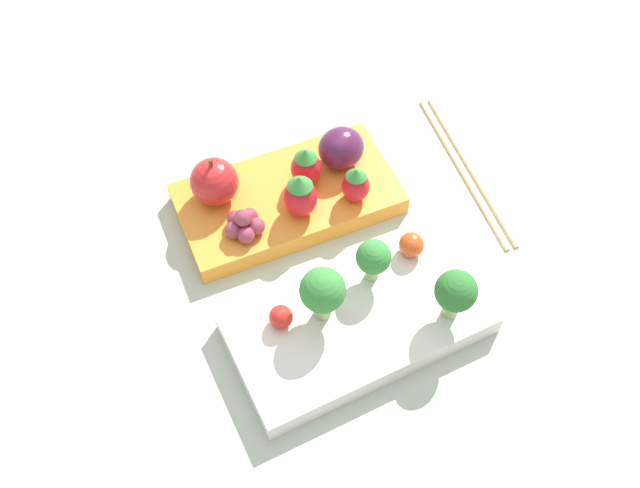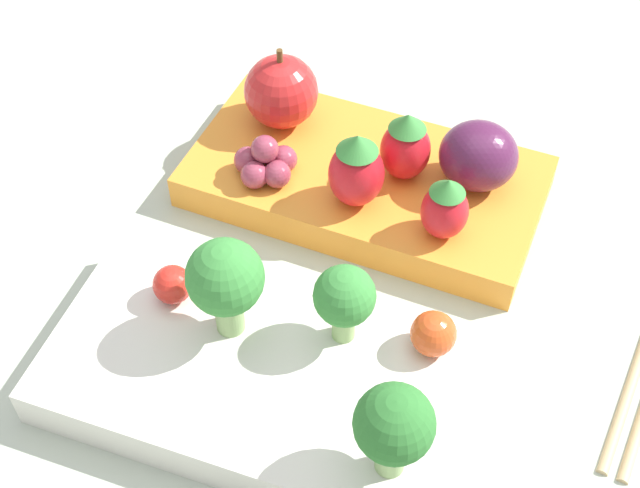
{
  "view_description": "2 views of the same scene",
  "coord_description": "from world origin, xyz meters",
  "px_view_note": "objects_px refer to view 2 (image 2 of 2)",
  "views": [
    {
      "loc": [
        0.19,
        0.32,
        0.57
      ],
      "look_at": [
        0.01,
        0.0,
        0.03
      ],
      "focal_mm": 40.0,
      "sensor_mm": 36.0,
      "label": 1
    },
    {
      "loc": [
        -0.08,
        0.31,
        0.4
      ],
      "look_at": [
        0.01,
        0.0,
        0.03
      ],
      "focal_mm": 50.0,
      "sensor_mm": 36.0,
      "label": 2
    }
  ],
  "objects_px": {
    "apple": "(281,92)",
    "strawberry_1": "(445,208)",
    "plum": "(478,156)",
    "bento_box_savoury": "(269,379)",
    "broccoli_floret_2": "(394,426)",
    "broccoli_floret_0": "(344,298)",
    "broccoli_floret_1": "(225,280)",
    "grape_cluster": "(266,161)",
    "bento_box_fruit": "(362,181)",
    "cherry_tomato_1": "(173,285)",
    "cherry_tomato_0": "(433,334)",
    "strawberry_2": "(356,170)",
    "strawberry_0": "(406,146)"
  },
  "relations": [
    {
      "from": "apple",
      "to": "strawberry_1",
      "type": "bearing_deg",
      "value": 149.34
    },
    {
      "from": "strawberry_1",
      "to": "plum",
      "type": "relative_size",
      "value": 0.89
    },
    {
      "from": "plum",
      "to": "bento_box_savoury",
      "type": "bearing_deg",
      "value": 63.7
    },
    {
      "from": "bento_box_savoury",
      "to": "broccoli_floret_2",
      "type": "bearing_deg",
      "value": 152.38
    },
    {
      "from": "broccoli_floret_0",
      "to": "strawberry_1",
      "type": "distance_m",
      "value": 0.09
    },
    {
      "from": "broccoli_floret_1",
      "to": "grape_cluster",
      "type": "distance_m",
      "value": 0.12
    },
    {
      "from": "bento_box_fruit",
      "to": "strawberry_1",
      "type": "height_order",
      "value": "strawberry_1"
    },
    {
      "from": "cherry_tomato_1",
      "to": "grape_cluster",
      "type": "distance_m",
      "value": 0.11
    },
    {
      "from": "bento_box_fruit",
      "to": "cherry_tomato_0",
      "type": "height_order",
      "value": "cherry_tomato_0"
    },
    {
      "from": "cherry_tomato_1",
      "to": "strawberry_2",
      "type": "relative_size",
      "value": 0.42
    },
    {
      "from": "broccoli_floret_2",
      "to": "grape_cluster",
      "type": "xyz_separation_m",
      "value": [
        0.11,
        -0.17,
        -0.03
      ]
    },
    {
      "from": "cherry_tomato_0",
      "to": "cherry_tomato_1",
      "type": "bearing_deg",
      "value": 1.77
    },
    {
      "from": "bento_box_savoury",
      "to": "strawberry_0",
      "type": "bearing_deg",
      "value": -103.26
    },
    {
      "from": "broccoli_floret_2",
      "to": "strawberry_0",
      "type": "bearing_deg",
      "value": -80.09
    },
    {
      "from": "bento_box_fruit",
      "to": "broccoli_floret_1",
      "type": "distance_m",
      "value": 0.15
    },
    {
      "from": "broccoli_floret_0",
      "to": "broccoli_floret_2",
      "type": "relative_size",
      "value": 0.86
    },
    {
      "from": "strawberry_2",
      "to": "plum",
      "type": "bearing_deg",
      "value": -152.94
    },
    {
      "from": "bento_box_savoury",
      "to": "broccoli_floret_2",
      "type": "xyz_separation_m",
      "value": [
        -0.07,
        0.04,
        0.05
      ]
    },
    {
      "from": "bento_box_savoury",
      "to": "strawberry_0",
      "type": "distance_m",
      "value": 0.16
    },
    {
      "from": "broccoli_floret_1",
      "to": "strawberry_2",
      "type": "relative_size",
      "value": 1.2
    },
    {
      "from": "bento_box_fruit",
      "to": "grape_cluster",
      "type": "height_order",
      "value": "grape_cluster"
    },
    {
      "from": "broccoli_floret_2",
      "to": "cherry_tomato_1",
      "type": "height_order",
      "value": "broccoli_floret_2"
    },
    {
      "from": "apple",
      "to": "plum",
      "type": "height_order",
      "value": "apple"
    },
    {
      "from": "broccoli_floret_2",
      "to": "strawberry_0",
      "type": "relative_size",
      "value": 1.2
    },
    {
      "from": "apple",
      "to": "grape_cluster",
      "type": "distance_m",
      "value": 0.05
    },
    {
      "from": "broccoli_floret_0",
      "to": "strawberry_2",
      "type": "distance_m",
      "value": 0.1
    },
    {
      "from": "broccoli_floret_0",
      "to": "broccoli_floret_2",
      "type": "distance_m",
      "value": 0.08
    },
    {
      "from": "apple",
      "to": "grape_cluster",
      "type": "height_order",
      "value": "apple"
    },
    {
      "from": "cherry_tomato_0",
      "to": "bento_box_savoury",
      "type": "bearing_deg",
      "value": 23.23
    },
    {
      "from": "broccoli_floret_0",
      "to": "grape_cluster",
      "type": "xyz_separation_m",
      "value": [
        0.08,
        -0.1,
        -0.02
      ]
    },
    {
      "from": "broccoli_floret_1",
      "to": "strawberry_1",
      "type": "height_order",
      "value": "broccoli_floret_1"
    },
    {
      "from": "strawberry_0",
      "to": "broccoli_floret_0",
      "type": "bearing_deg",
      "value": 87.75
    },
    {
      "from": "bento_box_fruit",
      "to": "strawberry_0",
      "type": "xyz_separation_m",
      "value": [
        -0.02,
        -0.0,
        0.03
      ]
    },
    {
      "from": "apple",
      "to": "plum",
      "type": "relative_size",
      "value": 1.18
    },
    {
      "from": "bento_box_savoury",
      "to": "grape_cluster",
      "type": "relative_size",
      "value": 6.07
    },
    {
      "from": "cherry_tomato_0",
      "to": "strawberry_0",
      "type": "xyz_separation_m",
      "value": [
        0.04,
        -0.12,
        0.01
      ]
    },
    {
      "from": "broccoli_floret_1",
      "to": "apple",
      "type": "xyz_separation_m",
      "value": [
        0.02,
        -0.17,
        -0.02
      ]
    },
    {
      "from": "cherry_tomato_1",
      "to": "apple",
      "type": "relative_size",
      "value": 0.38
    },
    {
      "from": "cherry_tomato_1",
      "to": "strawberry_0",
      "type": "height_order",
      "value": "strawberry_0"
    },
    {
      "from": "cherry_tomato_1",
      "to": "plum",
      "type": "height_order",
      "value": "plum"
    },
    {
      "from": "strawberry_1",
      "to": "strawberry_2",
      "type": "bearing_deg",
      "value": -12.86
    },
    {
      "from": "apple",
      "to": "grape_cluster",
      "type": "bearing_deg",
      "value": 95.73
    },
    {
      "from": "cherry_tomato_1",
      "to": "strawberry_1",
      "type": "distance_m",
      "value": 0.16
    },
    {
      "from": "bento_box_savoury",
      "to": "broccoli_floret_0",
      "type": "xyz_separation_m",
      "value": [
        -0.03,
        -0.03,
        0.04
      ]
    },
    {
      "from": "broccoli_floret_0",
      "to": "broccoli_floret_1",
      "type": "bearing_deg",
      "value": 10.26
    },
    {
      "from": "broccoli_floret_1",
      "to": "strawberry_0",
      "type": "relative_size",
      "value": 1.3
    },
    {
      "from": "plum",
      "to": "grape_cluster",
      "type": "xyz_separation_m",
      "value": [
        0.12,
        0.03,
        -0.01
      ]
    },
    {
      "from": "apple",
      "to": "strawberry_1",
      "type": "xyz_separation_m",
      "value": [
        -0.12,
        0.07,
        -0.0
      ]
    },
    {
      "from": "bento_box_fruit",
      "to": "plum",
      "type": "relative_size",
      "value": 4.87
    },
    {
      "from": "grape_cluster",
      "to": "strawberry_2",
      "type": "bearing_deg",
      "value": 173.39
    }
  ]
}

